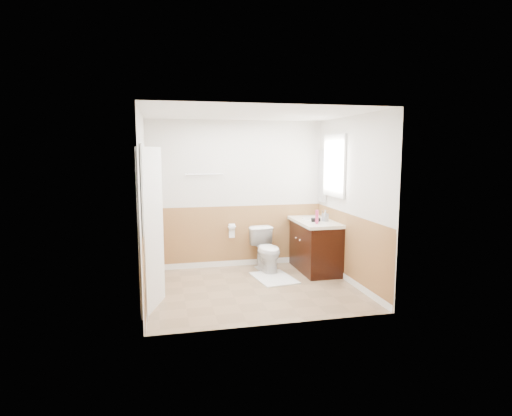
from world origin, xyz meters
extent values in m
plane|color=#8C7051|center=(0.00, 0.00, 0.00)|extent=(3.00, 3.00, 0.00)
plane|color=white|center=(0.00, 0.00, 2.50)|extent=(3.00, 3.00, 0.00)
plane|color=silver|center=(0.00, 1.30, 1.25)|extent=(3.00, 0.00, 3.00)
plane|color=silver|center=(0.00, -1.30, 1.25)|extent=(3.00, 0.00, 3.00)
plane|color=silver|center=(-1.50, 0.00, 1.25)|extent=(0.00, 3.00, 3.00)
plane|color=silver|center=(1.50, 0.00, 1.25)|extent=(0.00, 3.00, 3.00)
plane|color=#9E723F|center=(0.00, 1.29, 0.50)|extent=(3.00, 0.00, 3.00)
plane|color=#9E723F|center=(0.00, -1.29, 0.50)|extent=(3.00, 0.00, 3.00)
plane|color=#9E723F|center=(-1.49, 0.00, 0.50)|extent=(0.00, 2.60, 2.60)
plane|color=#9E723F|center=(1.49, 0.00, 0.50)|extent=(0.00, 2.60, 2.60)
imported|color=white|center=(0.42, 0.86, 0.36)|extent=(0.49, 0.75, 0.71)
cube|color=white|center=(0.42, 0.41, 0.01)|extent=(0.66, 0.87, 0.02)
cube|color=black|center=(1.21, 0.70, 0.40)|extent=(0.55, 1.10, 0.80)
sphere|color=white|center=(0.91, 0.60, 0.55)|extent=(0.03, 0.03, 0.03)
sphere|color=silver|center=(0.91, 0.80, 0.55)|extent=(0.03, 0.03, 0.03)
cube|color=silver|center=(1.20, 0.70, 0.83)|extent=(0.60, 1.15, 0.05)
cylinder|color=white|center=(1.21, 0.85, 0.86)|extent=(0.36, 0.36, 0.02)
cylinder|color=silver|center=(1.39, 0.85, 0.92)|extent=(0.02, 0.02, 0.14)
cylinder|color=#C13263|center=(1.11, 0.39, 0.96)|extent=(0.05, 0.05, 0.22)
imported|color=gray|center=(1.33, 0.59, 0.94)|extent=(0.11, 0.11, 0.19)
cylinder|color=black|center=(1.16, 0.56, 0.89)|extent=(0.14, 0.07, 0.07)
cylinder|color=black|center=(1.13, 0.61, 0.86)|extent=(0.03, 0.03, 0.07)
cube|color=silver|center=(1.48, 1.10, 1.55)|extent=(0.02, 0.35, 0.90)
cube|color=white|center=(1.47, 0.59, 1.75)|extent=(0.04, 0.80, 1.00)
cube|color=white|center=(1.49, 0.59, 1.75)|extent=(0.01, 0.70, 0.90)
cube|color=white|center=(-1.40, -0.45, 1.02)|extent=(0.29, 0.78, 2.04)
cube|color=white|center=(-1.48, -0.45, 1.03)|extent=(0.02, 0.92, 2.10)
sphere|color=silver|center=(-1.34, -0.12, 0.95)|extent=(0.06, 0.06, 0.06)
cylinder|color=silver|center=(-0.55, 1.25, 1.60)|extent=(0.62, 0.02, 0.02)
cylinder|color=silver|center=(-0.10, 1.23, 0.70)|extent=(0.14, 0.02, 0.02)
cylinder|color=white|center=(-0.10, 1.23, 0.70)|extent=(0.10, 0.11, 0.11)
cube|color=white|center=(-0.10, 1.23, 0.59)|extent=(0.10, 0.01, 0.16)
camera|label=1|loc=(-1.29, -5.83, 2.00)|focal=29.88mm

